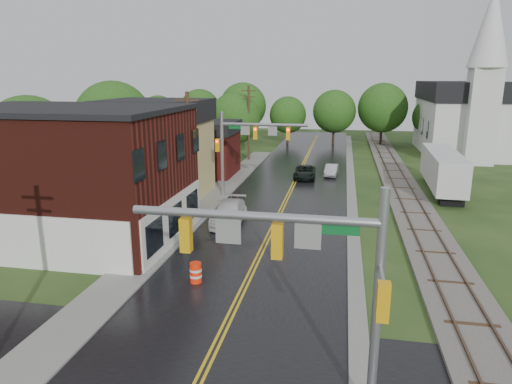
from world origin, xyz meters
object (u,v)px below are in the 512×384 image
(tree_left_a, at_px, (32,141))
(semi_trailer, at_px, (443,169))
(traffic_signal_near, at_px, (303,260))
(tree_left_b, at_px, (115,121))
(suv_dark, at_px, (305,172))
(tree_left_e, at_px, (236,119))
(utility_pole_c, at_px, (249,122))
(pickup_white, at_px, (229,213))
(traffic_signal_far, at_px, (247,139))
(construction_barrel, at_px, (196,273))
(brick_building, at_px, (66,174))
(sedan_silver, at_px, (331,170))
(tree_left_c, at_px, (182,126))
(church, at_px, (466,110))
(utility_pole_b, at_px, (189,150))

(tree_left_a, relative_size, semi_trailer, 0.76)
(traffic_signal_near, distance_m, tree_left_b, 36.73)
(suv_dark, distance_m, semi_trailer, 13.01)
(tree_left_a, xyz_separation_m, tree_left_e, (11.00, 24.00, -0.30))
(utility_pole_c, bearing_deg, pickup_white, -81.60)
(traffic_signal_far, relative_size, utility_pole_c, 0.82)
(traffic_signal_far, xyz_separation_m, construction_barrel, (0.97, -17.00, -4.45))
(traffic_signal_near, relative_size, suv_dark, 1.62)
(traffic_signal_far, bearing_deg, utility_pole_c, 101.09)
(traffic_signal_near, height_order, tree_left_a, tree_left_a)
(utility_pole_c, bearing_deg, brick_building, -101.09)
(tree_left_a, height_order, tree_left_e, tree_left_a)
(sedan_silver, bearing_deg, tree_left_a, -143.51)
(construction_barrel, bearing_deg, brick_building, 153.40)
(utility_pole_c, relative_size, construction_barrel, 8.56)
(utility_pole_c, distance_m, tree_left_c, 8.16)
(traffic_signal_far, relative_size, tree_left_b, 0.76)
(traffic_signal_near, bearing_deg, pickup_white, 110.74)
(church, height_order, traffic_signal_far, church)
(tree_left_a, bearing_deg, sedan_silver, 32.96)
(tree_left_a, relative_size, construction_barrel, 8.25)
(tree_left_a, xyz_separation_m, pickup_white, (16.65, -2.28, -4.37))
(church, xyz_separation_m, construction_barrel, (-22.50, -43.74, -5.31))
(traffic_signal_near, xyz_separation_m, utility_pole_c, (-10.27, 42.00, -0.25))
(traffic_signal_far, bearing_deg, suv_dark, 62.37)
(tree_left_c, distance_m, semi_trailer, 28.40)
(brick_building, xyz_separation_m, tree_left_c, (-1.36, 24.90, 0.36))
(utility_pole_b, relative_size, tree_left_c, 1.18)
(utility_pole_b, distance_m, sedan_silver, 18.60)
(church, bearing_deg, suv_dark, -135.94)
(brick_building, bearing_deg, tree_left_a, 136.87)
(traffic_signal_far, distance_m, semi_trailer, 17.55)
(utility_pole_b, relative_size, semi_trailer, 0.79)
(utility_pole_c, relative_size, sedan_silver, 2.55)
(utility_pole_b, relative_size, tree_left_b, 0.93)
(traffic_signal_far, distance_m, utility_pole_b, 6.01)
(suv_dark, bearing_deg, utility_pole_b, -122.02)
(utility_pole_b, xyz_separation_m, sedan_silver, (10.22, 14.99, -4.14))
(traffic_signal_near, distance_m, pickup_white, 19.31)
(traffic_signal_near, relative_size, utility_pole_c, 0.82)
(tree_left_a, bearing_deg, church, 38.63)
(tree_left_a, relative_size, sedan_silver, 2.46)
(tree_left_b, distance_m, suv_dark, 19.60)
(utility_pole_b, xyz_separation_m, tree_left_b, (-11.05, 9.90, 1.00))
(brick_building, relative_size, semi_trailer, 1.25)
(utility_pole_c, bearing_deg, suv_dark, -49.33)
(tree_left_e, relative_size, suv_dark, 1.80)
(brick_building, bearing_deg, tree_left_c, 93.14)
(sedan_silver, relative_size, pickup_white, 0.69)
(tree_left_b, bearing_deg, tree_left_e, 57.26)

